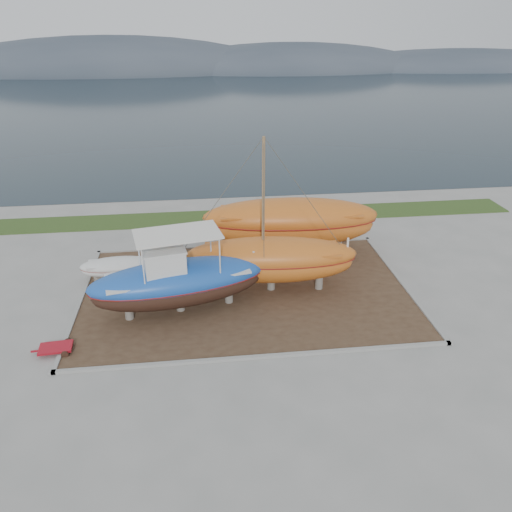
{
  "coord_description": "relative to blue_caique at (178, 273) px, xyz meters",
  "views": [
    {
      "loc": [
        -2.33,
        -20.4,
        14.27
      ],
      "look_at": [
        0.57,
        4.0,
        2.22
      ],
      "focal_mm": 35.0,
      "sensor_mm": 36.0,
      "label": 1
    }
  ],
  "objects": [
    {
      "name": "blue_caique",
      "position": [
        0.0,
        0.0,
        0.0
      ],
      "size": [
        9.57,
        4.6,
        4.42
      ],
      "primitive_type": null,
      "rotation": [
        0.0,
        0.0,
        0.2
      ],
      "color": "#1D52B4",
      "rests_on": "dirt_patch"
    },
    {
      "name": "curb_frame",
      "position": [
        3.64,
        1.58,
        -2.19
      ],
      "size": [
        18.6,
        12.6,
        0.15
      ],
      "primitive_type": null,
      "color": "gray",
      "rests_on": "ground"
    },
    {
      "name": "grass_strip",
      "position": [
        3.64,
        13.08,
        -2.23
      ],
      "size": [
        44.0,
        3.0,
        0.08
      ],
      "primitive_type": "cube",
      "color": "#284219",
      "rests_on": "ground"
    },
    {
      "name": "orange_bare_hull",
      "position": [
        6.94,
        6.05,
        -0.38
      ],
      "size": [
        11.31,
        4.02,
        3.65
      ],
      "primitive_type": null,
      "rotation": [
        0.0,
        0.0,
        -0.06
      ],
      "color": "#B95C1C",
      "rests_on": "dirt_patch"
    },
    {
      "name": "mountain_ridge",
      "position": [
        3.64,
        122.58,
        -2.27
      ],
      "size": [
        200.0,
        36.0,
        20.0
      ],
      "primitive_type": null,
      "color": "#333D49",
      "rests_on": "ground"
    },
    {
      "name": "sea",
      "position": [
        3.64,
        67.58,
        -2.27
      ],
      "size": [
        260.0,
        100.0,
        0.04
      ],
      "primitive_type": null,
      "color": "black",
      "rests_on": "ground"
    },
    {
      "name": "dirt_patch",
      "position": [
        3.64,
        1.58,
        -2.24
      ],
      "size": [
        18.0,
        12.0,
        0.06
      ],
      "primitive_type": "cube",
      "color": "#422D1E",
      "rests_on": "ground"
    },
    {
      "name": "ground",
      "position": [
        3.64,
        -2.42,
        -2.27
      ],
      "size": [
        140.0,
        140.0,
        0.0
      ],
      "primitive_type": "plane",
      "color": "gray",
      "rests_on": "ground"
    },
    {
      "name": "orange_sailboat",
      "position": [
        5.09,
        1.65,
        2.13
      ],
      "size": [
        9.66,
        3.63,
        8.68
      ],
      "primitive_type": null,
      "rotation": [
        0.0,
        0.0,
        -0.09
      ],
      "color": "#B95C1C",
      "rests_on": "dirt_patch"
    },
    {
      "name": "red_trailer",
      "position": [
        -5.71,
        -2.95,
        -2.11
      ],
      "size": [
        2.3,
        1.29,
        0.31
      ],
      "primitive_type": null,
      "rotation": [
        0.0,
        0.0,
        0.08
      ],
      "color": "#AB1320",
      "rests_on": "ground"
    },
    {
      "name": "white_dinghy",
      "position": [
        -3.65,
        3.86,
        -1.56
      ],
      "size": [
        4.4,
        1.81,
        1.3
      ],
      "primitive_type": null,
      "rotation": [
        0.0,
        0.0,
        0.04
      ],
      "color": "silver",
      "rests_on": "dirt_patch"
    }
  ]
}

